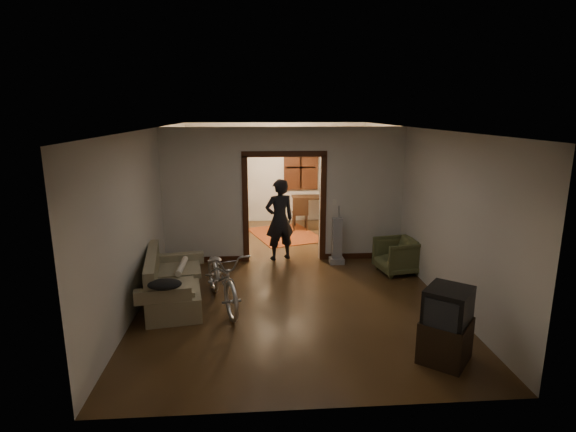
{
  "coord_description": "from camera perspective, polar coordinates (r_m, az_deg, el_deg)",
  "views": [
    {
      "loc": [
        -0.6,
        -8.42,
        3.11
      ],
      "look_at": [
        0.0,
        -0.3,
        1.2
      ],
      "focal_mm": 28.0,
      "sensor_mm": 36.0,
      "label": 1
    }
  ],
  "objects": [
    {
      "name": "light_switch",
      "position": [
        9.43,
        5.94,
        1.75
      ],
      "size": [
        0.08,
        0.01,
        0.12
      ],
      "primitive_type": "cube",
      "color": "silver",
      "rests_on": "partition_wall"
    },
    {
      "name": "bicycle",
      "position": [
        7.4,
        -8.35,
        -7.65
      ],
      "size": [
        1.19,
        1.98,
        0.98
      ],
      "primitive_type": "imported",
      "rotation": [
        0.0,
        0.0,
        0.31
      ],
      "color": "silver",
      "rests_on": "floor"
    },
    {
      "name": "globe",
      "position": [
        12.52,
        -8.26,
        7.71
      ],
      "size": [
        0.29,
        0.29,
        0.29
      ],
      "primitive_type": "sphere",
      "color": "#1E5972",
      "rests_on": "locker"
    },
    {
      "name": "crt_tv",
      "position": [
        6.04,
        19.66,
        -10.82
      ],
      "size": [
        0.75,
        0.76,
        0.49
      ],
      "primitive_type": "cube",
      "rotation": [
        0.0,
        0.0,
        0.88
      ],
      "color": "black",
      "rests_on": "tv_stand"
    },
    {
      "name": "locker",
      "position": [
        12.67,
        -8.1,
        2.85
      ],
      "size": [
        0.95,
        0.67,
        1.72
      ],
      "primitive_type": "cube",
      "rotation": [
        0.0,
        0.0,
        -0.25
      ],
      "color": "#24321E",
      "rests_on": "floor"
    },
    {
      "name": "rolled_paper",
      "position": [
        7.92,
        -13.33,
        -6.19
      ],
      "size": [
        0.1,
        0.8,
        0.1
      ],
      "primitive_type": "cylinder",
      "rotation": [
        1.57,
        0.0,
        0.0
      ],
      "color": "beige",
      "rests_on": "sofa"
    },
    {
      "name": "sofa",
      "position": [
        7.69,
        -14.37,
        -7.71
      ],
      "size": [
        1.11,
        1.93,
        0.84
      ],
      "primitive_type": "cube",
      "rotation": [
        0.0,
        0.0,
        0.17
      ],
      "color": "#6B6647",
      "rests_on": "floor"
    },
    {
      "name": "vacuum",
      "position": [
        9.35,
        6.25,
        -3.16
      ],
      "size": [
        0.31,
        0.25,
        0.98
      ],
      "primitive_type": "cube",
      "rotation": [
        0.0,
        0.0,
        0.04
      ],
      "color": "gray",
      "rests_on": "floor"
    },
    {
      "name": "armchair",
      "position": [
        9.08,
        13.67,
        -4.93
      ],
      "size": [
        0.88,
        0.86,
        0.69
      ],
      "primitive_type": "imported",
      "rotation": [
        0.0,
        0.0,
        -1.38
      ],
      "color": "#4D522E",
      "rests_on": "floor"
    },
    {
      "name": "wall_back",
      "position": [
        12.8,
        -1.52,
        5.52
      ],
      "size": [
        5.0,
        0.02,
        2.8
      ],
      "primitive_type": "cube",
      "color": "beige",
      "rests_on": "floor"
    },
    {
      "name": "partition_wall",
      "position": [
        9.34,
        -0.48,
        2.66
      ],
      "size": [
        5.0,
        0.14,
        2.8
      ],
      "primitive_type": "cube",
      "color": "beige",
      "rests_on": "floor"
    },
    {
      "name": "chandelier",
      "position": [
        10.96,
        -1.1,
        9.23
      ],
      "size": [
        0.24,
        0.24,
        0.24
      ],
      "primitive_type": "sphere",
      "color": "#FFE0A5",
      "rests_on": "ceiling"
    },
    {
      "name": "door_casing",
      "position": [
        9.4,
        -0.47,
        0.86
      ],
      "size": [
        1.74,
        0.2,
        2.32
      ],
      "primitive_type": "cube",
      "color": "black",
      "rests_on": "floor"
    },
    {
      "name": "floor",
      "position": [
        8.99,
        -0.14,
        -7.03
      ],
      "size": [
        5.0,
        8.5,
        0.01
      ],
      "primitive_type": "cube",
      "color": "#311F0F",
      "rests_on": "ground"
    },
    {
      "name": "jacket",
      "position": [
        6.76,
        -15.39,
        -8.37
      ],
      "size": [
        0.48,
        0.36,
        0.14
      ],
      "primitive_type": "ellipsoid",
      "color": "black",
      "rests_on": "sofa"
    },
    {
      "name": "tv_stand",
      "position": [
        6.23,
        19.33,
        -14.66
      ],
      "size": [
        0.81,
        0.81,
        0.55
      ],
      "primitive_type": "cube",
      "rotation": [
        0.0,
        0.0,
        0.88
      ],
      "color": "black",
      "rests_on": "floor"
    },
    {
      "name": "wall_right",
      "position": [
        9.13,
        15.71,
        1.92
      ],
      "size": [
        0.02,
        8.5,
        2.8
      ],
      "primitive_type": "cube",
      "color": "beige",
      "rests_on": "floor"
    },
    {
      "name": "far_window",
      "position": [
        12.79,
        1.64,
        6.19
      ],
      "size": [
        0.98,
        0.06,
        1.28
      ],
      "primitive_type": "cube",
      "color": "black",
      "rests_on": "wall_back"
    },
    {
      "name": "person",
      "position": [
        9.49,
        -1.09,
        -0.46
      ],
      "size": [
        0.73,
        0.6,
        1.74
      ],
      "primitive_type": "imported",
      "rotation": [
        0.0,
        0.0,
        3.47
      ],
      "color": "black",
      "rests_on": "floor"
    },
    {
      "name": "desk",
      "position": [
        12.62,
        2.92,
        0.73
      ],
      "size": [
        1.17,
        0.87,
        0.78
      ],
      "primitive_type": "cube",
      "rotation": [
        0.0,
        0.0,
        -0.3
      ],
      "color": "black",
      "rests_on": "floor"
    },
    {
      "name": "wall_left",
      "position": [
        8.8,
        -16.62,
        1.44
      ],
      "size": [
        0.02,
        8.5,
        2.8
      ],
      "primitive_type": "cube",
      "color": "beige",
      "rests_on": "floor"
    },
    {
      "name": "desk_chair",
      "position": [
        11.96,
        1.51,
        0.37
      ],
      "size": [
        0.45,
        0.45,
        0.91
      ],
      "primitive_type": "cube",
      "rotation": [
        0.0,
        0.0,
        -0.11
      ],
      "color": "black",
      "rests_on": "floor"
    },
    {
      "name": "ceiling",
      "position": [
        8.44,
        -0.15,
        11.1
      ],
      "size": [
        5.0,
        8.5,
        0.01
      ],
      "primitive_type": "cube",
      "color": "white",
      "rests_on": "floor"
    },
    {
      "name": "oriental_rug",
      "position": [
        11.55,
        -0.36,
        -2.38
      ],
      "size": [
        2.02,
        2.33,
        0.01
      ],
      "primitive_type": "cube",
      "rotation": [
        0.0,
        0.0,
        0.31
      ],
      "color": "maroon",
      "rests_on": "floor"
    }
  ]
}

